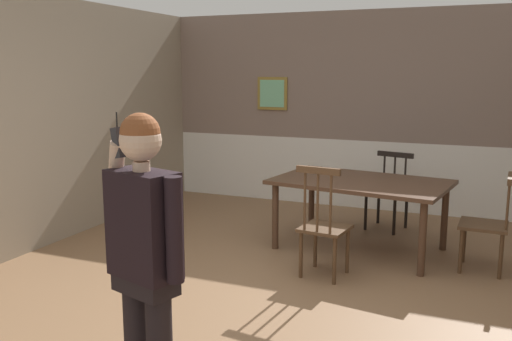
{
  "coord_description": "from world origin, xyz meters",
  "views": [
    {
      "loc": [
        1.54,
        -4.0,
        1.88
      ],
      "look_at": [
        0.15,
        -0.66,
        1.23
      ],
      "focal_mm": 38.85,
      "sensor_mm": 36.0,
      "label": 1
    }
  ],
  "objects_px": {
    "chair_at_table_head": "(388,191)",
    "person_figure": "(145,249)",
    "chair_by_doorway": "(488,224)",
    "chair_near_window": "(323,225)",
    "dining_table": "(361,187)"
  },
  "relations": [
    {
      "from": "chair_at_table_head",
      "to": "person_figure",
      "type": "relative_size",
      "value": 0.54
    },
    {
      "from": "chair_at_table_head",
      "to": "person_figure",
      "type": "bearing_deg",
      "value": 96.14
    },
    {
      "from": "chair_by_doorway",
      "to": "person_figure",
      "type": "height_order",
      "value": "person_figure"
    },
    {
      "from": "chair_near_window",
      "to": "chair_at_table_head",
      "type": "relative_size",
      "value": 1.16
    },
    {
      "from": "chair_by_doorway",
      "to": "person_figure",
      "type": "xyz_separation_m",
      "value": [
        -1.69,
        -3.12,
        0.49
      ]
    },
    {
      "from": "chair_at_table_head",
      "to": "dining_table",
      "type": "bearing_deg",
      "value": 95.27
    },
    {
      "from": "person_figure",
      "to": "dining_table",
      "type": "bearing_deg",
      "value": -80.7
    },
    {
      "from": "chair_near_window",
      "to": "person_figure",
      "type": "bearing_deg",
      "value": -90.34
    },
    {
      "from": "chair_near_window",
      "to": "person_figure",
      "type": "distance_m",
      "value": 2.44
    },
    {
      "from": "chair_near_window",
      "to": "chair_by_doorway",
      "type": "xyz_separation_m",
      "value": [
        1.39,
        0.74,
        -0.03
      ]
    },
    {
      "from": "chair_by_doorway",
      "to": "person_figure",
      "type": "bearing_deg",
      "value": 154.12
    },
    {
      "from": "dining_table",
      "to": "chair_at_table_head",
      "type": "height_order",
      "value": "chair_at_table_head"
    },
    {
      "from": "chair_by_doorway",
      "to": "chair_near_window",
      "type": "bearing_deg",
      "value": 120.69
    },
    {
      "from": "dining_table",
      "to": "chair_near_window",
      "type": "height_order",
      "value": "chair_near_window"
    },
    {
      "from": "chair_near_window",
      "to": "chair_at_table_head",
      "type": "xyz_separation_m",
      "value": [
        0.28,
        1.84,
        -0.03
      ]
    }
  ]
}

